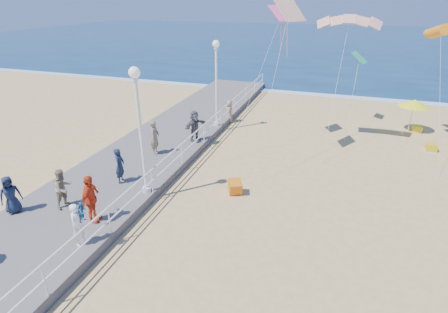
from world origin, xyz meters
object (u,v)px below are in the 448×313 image
(box_kite, at_px, (235,188))
(beach_chair_left, at_px, (417,129))
(lamp_post_mid, at_px, (139,119))
(beach_walker_c, at_px, (229,111))
(lamp_post_far, at_px, (216,75))
(beach_umbrella, at_px, (414,103))
(spectator_5, at_px, (195,126))
(spectator_6, at_px, (155,137))
(spectator_3, at_px, (91,199))
(spectator_1, at_px, (63,188))
(spectator_0, at_px, (120,166))
(toddler_held, at_px, (83,212))
(beach_chair_right, at_px, (431,147))
(spectator_4, at_px, (10,195))
(woman_holding_toddler, at_px, (78,224))

(box_kite, bearing_deg, beach_chair_left, 24.08)
(lamp_post_mid, distance_m, beach_walker_c, 11.28)
(lamp_post_far, xyz_separation_m, beach_umbrella, (11.94, 3.89, -1.75))
(spectator_5, height_order, spectator_6, spectator_6)
(spectator_3, bearing_deg, spectator_1, 62.38)
(spectator_0, distance_m, spectator_3, 3.06)
(lamp_post_far, xyz_separation_m, spectator_6, (-1.57, -5.29, -2.34))
(toddler_held, height_order, beach_chair_right, toddler_held)
(spectator_4, relative_size, beach_chair_right, 2.80)
(lamp_post_mid, height_order, woman_holding_toddler, lamp_post_mid)
(lamp_post_far, bearing_deg, beach_chair_left, 17.99)
(spectator_4, height_order, beach_chair_left, spectator_4)
(lamp_post_mid, relative_size, box_kite, 8.87)
(lamp_post_far, bearing_deg, spectator_4, -108.75)
(toddler_held, bearing_deg, woman_holding_toddler, 134.95)
(beach_chair_left, bearing_deg, spectator_6, -146.37)
(toddler_held, xyz_separation_m, beach_chair_left, (12.65, 16.70, -1.41))
(spectator_4, bearing_deg, beach_umbrella, -14.25)
(beach_umbrella, bearing_deg, spectator_3, -129.40)
(spectator_3, height_order, beach_walker_c, spectator_3)
(woman_holding_toddler, xyz_separation_m, spectator_4, (-3.77, 0.75, -0.01))
(woman_holding_toddler, height_order, spectator_4, woman_holding_toddler)
(lamp_post_far, relative_size, box_kite, 8.87)
(spectator_6, height_order, beach_chair_right, spectator_6)
(spectator_6, bearing_deg, spectator_5, -38.33)
(lamp_post_far, height_order, spectator_4, lamp_post_far)
(lamp_post_mid, bearing_deg, woman_holding_toddler, -94.84)
(lamp_post_mid, bearing_deg, beach_chair_right, 37.79)
(woman_holding_toddler, height_order, toddler_held, toddler_held)
(lamp_post_far, xyz_separation_m, box_kite, (3.49, -7.35, -3.36))
(lamp_post_mid, height_order, beach_chair_left, lamp_post_mid)
(spectator_4, bearing_deg, toddler_held, -67.84)
(spectator_5, bearing_deg, spectator_1, -169.34)
(spectator_4, relative_size, beach_walker_c, 0.97)
(beach_umbrella, bearing_deg, spectator_4, -135.17)
(spectator_6, height_order, box_kite, spectator_6)
(woman_holding_toddler, height_order, beach_walker_c, woman_holding_toddler)
(lamp_post_far, height_order, woman_holding_toddler, lamp_post_far)
(lamp_post_mid, xyz_separation_m, spectator_5, (-0.30, 6.09, -2.37))
(spectator_1, distance_m, spectator_5, 8.42)
(lamp_post_mid, bearing_deg, box_kite, 25.26)
(lamp_post_far, height_order, toddler_held, lamp_post_far)
(woman_holding_toddler, xyz_separation_m, spectator_6, (-1.25, 7.51, 0.15))
(beach_chair_left, bearing_deg, lamp_post_far, -162.01)
(woman_holding_toddler, height_order, beach_chair_left, woman_holding_toddler)
(woman_holding_toddler, distance_m, box_kite, 6.70)
(toddler_held, distance_m, beach_walker_c, 14.58)
(spectator_5, bearing_deg, spectator_6, 177.54)
(woman_holding_toddler, distance_m, beach_chair_left, 21.18)
(spectator_3, xyz_separation_m, spectator_5, (0.45, 8.65, -0.05))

